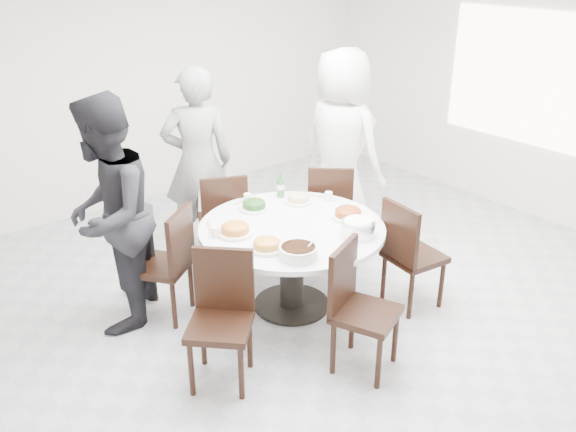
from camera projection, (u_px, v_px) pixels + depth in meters
floor at (323, 294)px, 5.37m from camera, size 6.00×6.00×0.01m
wall_back at (153, 80)px, 6.94m from camera, size 6.00×0.01×2.80m
wall_right at (538, 89)px, 6.49m from camera, size 0.01×6.00×2.80m
window at (538, 80)px, 6.44m from camera, size 0.04×2.20×1.40m
dining_table at (292, 267)px, 5.04m from camera, size 1.50×1.50×0.75m
chair_ne at (329, 208)px, 5.91m from camera, size 0.59×0.59×0.95m
chair_n at (223, 218)px, 5.68m from camera, size 0.55×0.55×0.95m
chair_nw at (161, 263)px, 4.89m from camera, size 0.59×0.59×0.95m
chair_sw at (220, 323)px, 4.11m from camera, size 0.59×0.59×0.95m
chair_s at (367, 311)px, 4.25m from camera, size 0.55×0.55×0.95m
chair_se at (415, 254)px, 5.04m from camera, size 0.47×0.47×0.95m
diner_right at (341, 148)px, 6.03m from camera, size 0.75×1.03×1.95m
diner_middle at (198, 162)px, 5.79m from camera, size 0.79×0.68×1.84m
diner_left at (108, 216)px, 4.62m from camera, size 1.12×1.15×1.86m
dish_greens at (254, 206)px, 5.17m from camera, size 0.25×0.25×0.06m
dish_pale at (298, 199)px, 5.31m from camera, size 0.24×0.24×0.06m
dish_orange at (235, 230)px, 4.73m from camera, size 0.28×0.28×0.08m
dish_redbrown at (348, 214)px, 5.01m from camera, size 0.28×0.28×0.07m
dish_tofu at (267, 246)px, 4.49m from camera, size 0.26×0.26×0.07m
rice_bowl at (358, 229)px, 4.70m from camera, size 0.27×0.27×0.11m
soup_bowl at (298, 252)px, 4.38m from camera, size 0.28×0.28×0.09m
beverage_bottle at (281, 185)px, 5.40m from camera, size 0.06×0.06×0.23m
tea_cups at (248, 200)px, 5.28m from camera, size 0.07×0.07×0.08m
chopsticks at (243, 202)px, 5.32m from camera, size 0.24×0.04×0.01m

